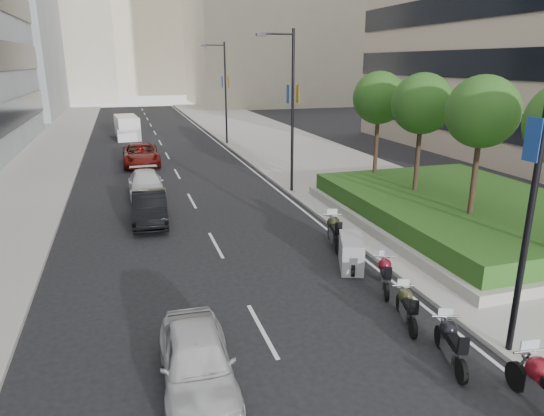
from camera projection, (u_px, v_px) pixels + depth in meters
name	position (u px, v px, depth m)	size (l,w,h in m)	color
ground	(379.00, 413.00, 10.47)	(160.00, 160.00, 0.00)	black
sidewalk_right	(297.00, 152.00, 40.44)	(10.00, 100.00, 0.15)	#9E9B93
sidewalk_left	(20.00, 168.00, 34.53)	(8.00, 100.00, 0.15)	#9E9B93
lane_edge	(235.00, 157.00, 38.97)	(0.12, 100.00, 0.01)	silver
lane_centre	(170.00, 160.00, 37.51)	(0.12, 100.00, 0.01)	silver
building_cream_left	(39.00, 9.00, 92.03)	(26.00, 24.00, 34.00)	#B7AD93
building_cream_centre	(142.00, 11.00, 115.38)	(30.00, 24.00, 38.00)	#B7AD93
planter	(466.00, 219.00, 22.34)	(10.00, 14.00, 0.40)	#A09E95
hedge	(467.00, 206.00, 22.17)	(9.40, 13.40, 0.80)	#123F16
tree_1	(482.00, 112.00, 18.63)	(2.80, 2.80, 6.30)	#332319
tree_2	(422.00, 104.00, 22.29)	(2.80, 2.80, 6.30)	#332319
tree_3	(379.00, 98.00, 25.95)	(2.80, 2.80, 6.30)	#332319
lamp_post_0	(533.00, 163.00, 11.10)	(2.34, 0.45, 9.00)	black
lamp_post_1	(290.00, 104.00, 26.65)	(2.34, 0.45, 9.00)	black
lamp_post_2	(224.00, 88.00, 43.13)	(2.34, 0.45, 9.00)	black
motorcycle_2	(451.00, 343.00, 12.08)	(0.86, 2.05, 1.05)	black
motorcycle_3	(407.00, 307.00, 13.93)	(0.81, 1.94, 0.99)	black
motorcycle_4	(385.00, 274.00, 16.01)	(1.00, 1.92, 1.02)	black
motorcycle_5	(351.00, 253.00, 17.72)	(1.42, 2.07, 1.16)	black
motorcycle_6	(334.00, 231.00, 19.81)	(0.89, 2.39, 1.21)	black
car_a	(197.00, 361.00, 11.11)	(1.65, 4.11, 1.40)	#BDBCBE
car_b	(150.00, 208.00, 22.72)	(1.56, 4.46, 1.47)	black
car_c	(146.00, 184.00, 27.40)	(1.90, 4.67, 1.35)	silver
car_d	(141.00, 154.00, 35.66)	(2.55, 5.54, 1.54)	#580E0A
delivery_van	(127.00, 128.00, 47.90)	(2.43, 5.38, 2.19)	white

